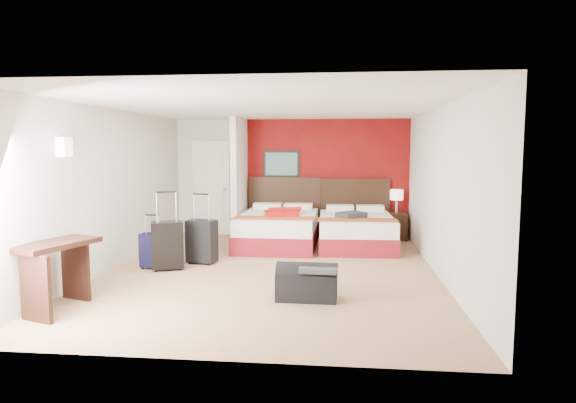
# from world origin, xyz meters

# --- Properties ---
(ground) EXTENTS (6.50, 6.50, 0.00)m
(ground) POSITION_xyz_m (0.00, 0.00, 0.00)
(ground) COLOR tan
(ground) RESTS_ON ground
(room_walls) EXTENTS (5.02, 6.52, 2.50)m
(room_walls) POSITION_xyz_m (-1.40, 1.42, 1.26)
(room_walls) COLOR silver
(room_walls) RESTS_ON ground
(red_accent_panel) EXTENTS (3.50, 0.04, 2.50)m
(red_accent_panel) POSITION_xyz_m (0.75, 3.23, 1.25)
(red_accent_panel) COLOR maroon
(red_accent_panel) RESTS_ON ground
(partition_wall) EXTENTS (0.12, 1.20, 2.50)m
(partition_wall) POSITION_xyz_m (-1.00, 2.61, 1.25)
(partition_wall) COLOR silver
(partition_wall) RESTS_ON ground
(entry_door) EXTENTS (0.82, 0.06, 2.05)m
(entry_door) POSITION_xyz_m (-1.75, 3.20, 1.02)
(entry_door) COLOR silver
(entry_door) RESTS_ON ground
(bed_left) EXTENTS (1.47, 2.09, 0.62)m
(bed_left) POSITION_xyz_m (-0.13, 2.00, 0.31)
(bed_left) COLOR white
(bed_left) RESTS_ON ground
(bed_right) EXTENTS (1.45, 2.03, 0.60)m
(bed_right) POSITION_xyz_m (1.36, 2.08, 0.30)
(bed_right) COLOR silver
(bed_right) RESTS_ON ground
(red_suitcase_open) EXTENTS (0.81, 0.98, 0.11)m
(red_suitcase_open) POSITION_xyz_m (-0.03, 1.90, 0.68)
(red_suitcase_open) COLOR #AF100F
(red_suitcase_open) RESTS_ON bed_left
(jacket_bundle) EXTENTS (0.60, 0.59, 0.11)m
(jacket_bundle) POSITION_xyz_m (1.26, 1.78, 0.65)
(jacket_bundle) COLOR #36363B
(jacket_bundle) RESTS_ON bed_right
(nightstand) EXTENTS (0.43, 0.43, 0.57)m
(nightstand) POSITION_xyz_m (2.21, 2.93, 0.28)
(nightstand) COLOR black
(nightstand) RESTS_ON ground
(table_lamp) EXTENTS (0.32, 0.32, 0.47)m
(table_lamp) POSITION_xyz_m (2.21, 2.93, 0.80)
(table_lamp) COLOR silver
(table_lamp) RESTS_ON nightstand
(suitcase_black) EXTENTS (0.56, 0.45, 0.73)m
(suitcase_black) POSITION_xyz_m (-1.61, -0.04, 0.36)
(suitcase_black) COLOR black
(suitcase_black) RESTS_ON ground
(suitcase_charcoal) EXTENTS (0.52, 0.38, 0.68)m
(suitcase_charcoal) POSITION_xyz_m (-1.20, 0.45, 0.34)
(suitcase_charcoal) COLOR black
(suitcase_charcoal) RESTS_ON ground
(suitcase_navy) EXTENTS (0.40, 0.27, 0.53)m
(suitcase_navy) POSITION_xyz_m (-1.86, 0.01, 0.26)
(suitcase_navy) COLOR black
(suitcase_navy) RESTS_ON ground
(duffel_bag) EXTENTS (0.76, 0.42, 0.38)m
(duffel_bag) POSITION_xyz_m (0.65, -1.35, 0.19)
(duffel_bag) COLOR black
(duffel_bag) RESTS_ON ground
(jacket_draped) EXTENTS (0.48, 0.41, 0.06)m
(jacket_draped) POSITION_xyz_m (0.80, -1.40, 0.41)
(jacket_draped) COLOR #3C3D42
(jacket_draped) RESTS_ON duffel_bag
(desk) EXTENTS (0.77, 1.08, 0.81)m
(desk) POSITION_xyz_m (-2.22, -2.05, 0.40)
(desk) COLOR black
(desk) RESTS_ON ground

